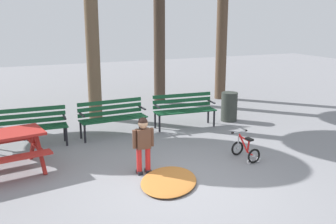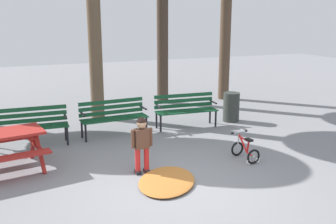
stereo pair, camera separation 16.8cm
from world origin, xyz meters
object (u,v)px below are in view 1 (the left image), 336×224
(park_bench_far_left, at_px, (29,124))
(kids_bicycle, at_px, (246,150))
(child_standing, at_px, (143,141))
(park_bench_left, at_px, (112,115))
(park_bench_right, at_px, (184,108))
(trash_bin, at_px, (229,107))

(park_bench_far_left, height_order, kids_bicycle, park_bench_far_left)
(child_standing, bearing_deg, park_bench_far_left, 125.87)
(kids_bicycle, bearing_deg, park_bench_far_left, 146.54)
(park_bench_far_left, distance_m, park_bench_left, 1.89)
(park_bench_right, distance_m, trash_bin, 1.40)
(child_standing, distance_m, trash_bin, 4.29)
(park_bench_left, relative_size, kids_bicycle, 2.79)
(trash_bin, bearing_deg, kids_bicycle, -115.65)
(park_bench_far_left, relative_size, park_bench_left, 1.00)
(park_bench_far_left, xyz_separation_m, park_bench_right, (3.80, 0.08, 0.00))
(park_bench_left, height_order, kids_bicycle, park_bench_left)
(child_standing, relative_size, kids_bicycle, 1.83)
(child_standing, xyz_separation_m, trash_bin, (3.43, 2.56, -0.23))
(park_bench_right, relative_size, kids_bicycle, 2.79)
(park_bench_far_left, xyz_separation_m, kids_bicycle, (3.91, -2.58, -0.31))
(park_bench_far_left, distance_m, child_standing, 3.02)
(park_bench_left, distance_m, park_bench_right, 1.91)
(park_bench_left, relative_size, park_bench_right, 1.00)
(park_bench_far_left, bearing_deg, park_bench_right, 1.16)
(park_bench_right, xyz_separation_m, child_standing, (-2.04, -2.52, 0.12))
(park_bench_left, xyz_separation_m, park_bench_right, (1.91, 0.02, 0.00))
(park_bench_far_left, height_order, park_bench_left, same)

